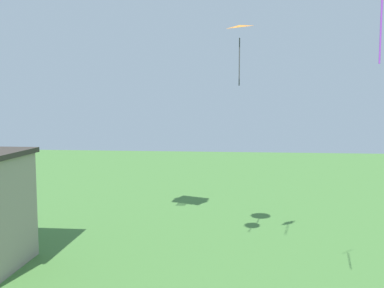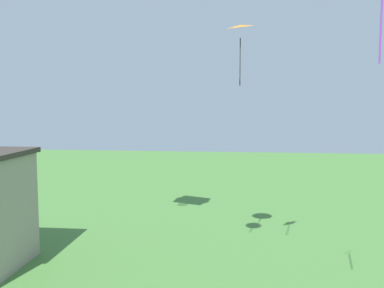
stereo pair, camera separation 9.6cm
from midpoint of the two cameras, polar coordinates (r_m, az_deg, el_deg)
kite_orange_delta at (r=20.23m, az=6.24°, el=15.22°), size 1.80×1.79×2.86m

